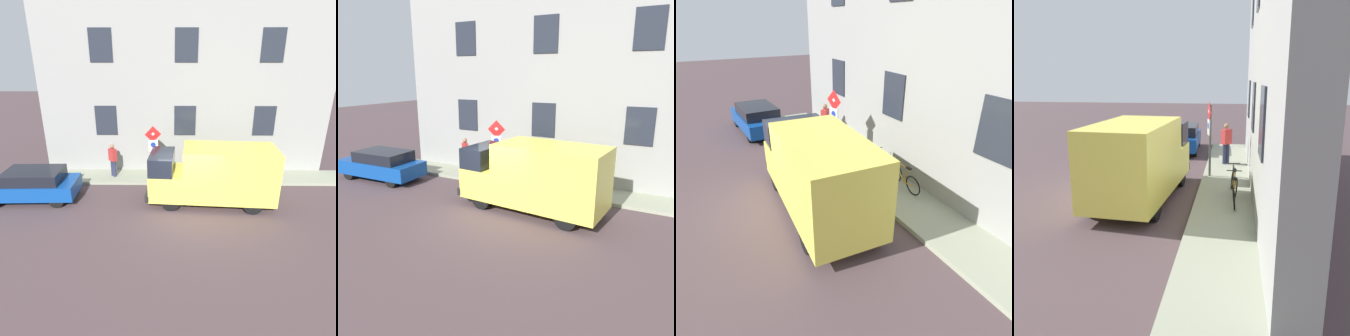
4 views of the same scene
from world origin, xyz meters
TOP-DOWN VIEW (x-y plane):
  - ground_plane at (0.00, 0.00)m, footprint 80.00×80.00m
  - sidewalk_slab at (3.58, 0.00)m, footprint 1.71×16.72m
  - building_facade at (4.79, 0.00)m, footprint 0.75×14.72m
  - sign_post_stacked at (2.94, 1.56)m, footprint 0.20×0.55m
  - delivery_van at (1.02, -1.12)m, footprint 2.38×5.46m
  - parked_hatchback at (1.18, 6.79)m, footprint 1.89×4.06m
  - bicycle_orange at (3.89, -1.46)m, footprint 0.46×1.71m
  - bicycle_black at (3.89, -0.48)m, footprint 0.46×1.71m
  - pedestrian at (3.53, 3.66)m, footprint 0.47×0.47m

SIDE VIEW (x-z plane):
  - ground_plane at x=0.00m, z-range 0.00..0.00m
  - sidewalk_slab at x=3.58m, z-range 0.00..0.14m
  - bicycle_orange at x=3.89m, z-range 0.07..0.96m
  - bicycle_black at x=3.89m, z-range 0.07..0.96m
  - parked_hatchback at x=1.18m, z-range 0.04..1.42m
  - pedestrian at x=3.53m, z-range 0.21..1.93m
  - delivery_van at x=1.02m, z-range 0.08..2.58m
  - sign_post_stacked at x=2.94m, z-range 0.60..3.26m
  - building_facade at x=4.79m, z-range 0.00..8.93m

